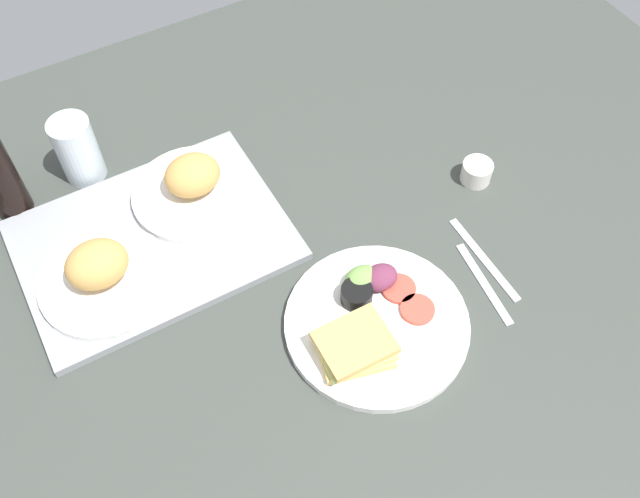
{
  "coord_description": "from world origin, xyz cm",
  "views": [
    {
      "loc": [
        -31.0,
        -55.4,
        100.23
      ],
      "look_at": [
        2.0,
        3.0,
        4.0
      ],
      "focal_mm": 39.6,
      "sensor_mm": 36.0,
      "label": 1
    }
  ],
  "objects_px": {
    "bread_plate_near": "(102,273)",
    "plate_with_salad": "(372,321)",
    "bread_plate_far": "(193,185)",
    "espresso_cup": "(477,172)",
    "fork": "(484,283)",
    "knife": "(484,259)",
    "drinking_glass": "(77,150)",
    "serving_tray": "(153,240)"
  },
  "relations": [
    {
      "from": "fork",
      "to": "bread_plate_near",
      "type": "bearing_deg",
      "value": 68.44
    },
    {
      "from": "drinking_glass",
      "to": "knife",
      "type": "xyz_separation_m",
      "value": [
        0.53,
        -0.52,
        -0.06
      ]
    },
    {
      "from": "serving_tray",
      "to": "fork",
      "type": "relative_size",
      "value": 2.65
    },
    {
      "from": "serving_tray",
      "to": "espresso_cup",
      "type": "relative_size",
      "value": 8.04
    },
    {
      "from": "bread_plate_near",
      "to": "drinking_glass",
      "type": "height_order",
      "value": "drinking_glass"
    },
    {
      "from": "bread_plate_far",
      "to": "espresso_cup",
      "type": "bearing_deg",
      "value": -23.94
    },
    {
      "from": "serving_tray",
      "to": "drinking_glass",
      "type": "xyz_separation_m",
      "value": [
        -0.05,
        0.21,
        0.06
      ]
    },
    {
      "from": "bread_plate_near",
      "to": "bread_plate_far",
      "type": "relative_size",
      "value": 1.0
    },
    {
      "from": "drinking_glass",
      "to": "bread_plate_near",
      "type": "bearing_deg",
      "value": -101.26
    },
    {
      "from": "espresso_cup",
      "to": "drinking_glass",
      "type": "bearing_deg",
      "value": 149.38
    },
    {
      "from": "espresso_cup",
      "to": "fork",
      "type": "xyz_separation_m",
      "value": [
        -0.12,
        -0.19,
        -0.02
      ]
    },
    {
      "from": "serving_tray",
      "to": "drinking_glass",
      "type": "height_order",
      "value": "drinking_glass"
    },
    {
      "from": "bread_plate_far",
      "to": "fork",
      "type": "relative_size",
      "value": 1.29
    },
    {
      "from": "knife",
      "to": "espresso_cup",
      "type": "bearing_deg",
      "value": -30.56
    },
    {
      "from": "bread_plate_far",
      "to": "knife",
      "type": "bearing_deg",
      "value": -43.93
    },
    {
      "from": "fork",
      "to": "knife",
      "type": "relative_size",
      "value": 0.89
    },
    {
      "from": "drinking_glass",
      "to": "fork",
      "type": "height_order",
      "value": "drinking_glass"
    },
    {
      "from": "bread_plate_near",
      "to": "serving_tray",
      "type": "bearing_deg",
      "value": 24.8
    },
    {
      "from": "serving_tray",
      "to": "bread_plate_far",
      "type": "xyz_separation_m",
      "value": [
        0.1,
        0.05,
        0.03
      ]
    },
    {
      "from": "bread_plate_far",
      "to": "knife",
      "type": "height_order",
      "value": "bread_plate_far"
    },
    {
      "from": "drinking_glass",
      "to": "fork",
      "type": "distance_m",
      "value": 0.76
    },
    {
      "from": "bread_plate_far",
      "to": "espresso_cup",
      "type": "relative_size",
      "value": 3.92
    },
    {
      "from": "espresso_cup",
      "to": "fork",
      "type": "distance_m",
      "value": 0.23
    },
    {
      "from": "serving_tray",
      "to": "fork",
      "type": "height_order",
      "value": "serving_tray"
    },
    {
      "from": "plate_with_salad",
      "to": "espresso_cup",
      "type": "distance_m",
      "value": 0.37
    },
    {
      "from": "serving_tray",
      "to": "fork",
      "type": "xyz_separation_m",
      "value": [
        0.45,
        -0.35,
        -0.01
      ]
    },
    {
      "from": "plate_with_salad",
      "to": "espresso_cup",
      "type": "xyz_separation_m",
      "value": [
        0.33,
        0.17,
        0.0
      ]
    },
    {
      "from": "knife",
      "to": "bread_plate_far",
      "type": "bearing_deg",
      "value": 47.17
    },
    {
      "from": "plate_with_salad",
      "to": "fork",
      "type": "relative_size",
      "value": 1.74
    },
    {
      "from": "bread_plate_far",
      "to": "plate_with_salad",
      "type": "bearing_deg",
      "value": -69.68
    },
    {
      "from": "bread_plate_far",
      "to": "plate_with_salad",
      "type": "relative_size",
      "value": 0.74
    },
    {
      "from": "plate_with_salad",
      "to": "bread_plate_far",
      "type": "bearing_deg",
      "value": 110.32
    },
    {
      "from": "bread_plate_near",
      "to": "plate_with_salad",
      "type": "bearing_deg",
      "value": -39.11
    },
    {
      "from": "serving_tray",
      "to": "bread_plate_near",
      "type": "height_order",
      "value": "bread_plate_near"
    },
    {
      "from": "bread_plate_near",
      "to": "plate_with_salad",
      "type": "relative_size",
      "value": 0.74
    },
    {
      "from": "serving_tray",
      "to": "knife",
      "type": "xyz_separation_m",
      "value": [
        0.48,
        -0.31,
        -0.01
      ]
    },
    {
      "from": "drinking_glass",
      "to": "espresso_cup",
      "type": "relative_size",
      "value": 2.3
    },
    {
      "from": "knife",
      "to": "serving_tray",
      "type": "bearing_deg",
      "value": 58.19
    },
    {
      "from": "fork",
      "to": "bread_plate_far",
      "type": "bearing_deg",
      "value": 48.05
    },
    {
      "from": "bread_plate_near",
      "to": "espresso_cup",
      "type": "height_order",
      "value": "bread_plate_near"
    },
    {
      "from": "serving_tray",
      "to": "bread_plate_near",
      "type": "relative_size",
      "value": 2.06
    },
    {
      "from": "drinking_glass",
      "to": "fork",
      "type": "relative_size",
      "value": 0.76
    }
  ]
}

